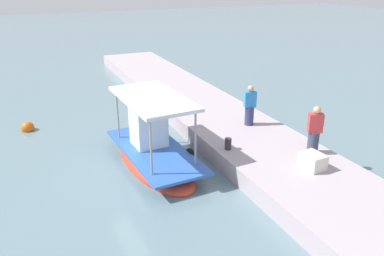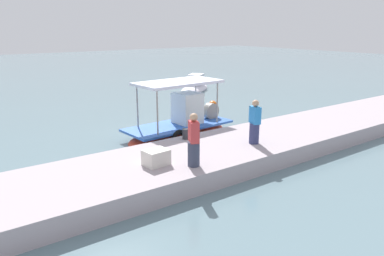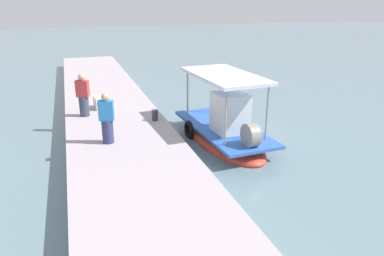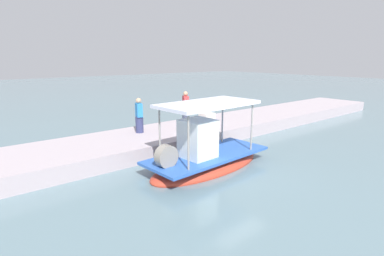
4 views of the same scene
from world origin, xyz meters
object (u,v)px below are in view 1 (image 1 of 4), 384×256
(fisherman_near_bollard, at_px, (250,107))
(fisherman_by_crate, at_px, (314,132))
(main_fishing_boat, at_px, (154,151))
(marker_buoy, at_px, (28,128))
(mooring_bollard, at_px, (228,144))
(cargo_crate, at_px, (313,161))

(fisherman_near_bollard, bearing_deg, fisherman_by_crate, -170.00)
(main_fishing_boat, bearing_deg, marker_buoy, 38.02)
(mooring_bollard, bearing_deg, marker_buoy, 44.29)
(fisherman_near_bollard, distance_m, fisherman_by_crate, 3.30)
(fisherman_near_bollard, distance_m, mooring_bollard, 2.71)
(fisherman_near_bollard, xyz_separation_m, mooring_bollard, (-1.78, 1.97, -0.55))
(fisherman_by_crate, height_order, cargo_crate, fisherman_by_crate)
(fisherman_near_bollard, height_order, marker_buoy, fisherman_near_bollard)
(main_fishing_boat, height_order, cargo_crate, main_fishing_boat)
(fisherman_by_crate, relative_size, mooring_bollard, 4.12)
(main_fishing_boat, relative_size, mooring_bollard, 12.94)
(mooring_bollard, relative_size, cargo_crate, 0.55)
(fisherman_near_bollard, height_order, mooring_bollard, fisherman_near_bollard)
(marker_buoy, bearing_deg, main_fishing_boat, -141.98)
(mooring_bollard, distance_m, cargo_crate, 2.97)
(fisherman_by_crate, height_order, marker_buoy, fisherman_by_crate)
(fisherman_near_bollard, bearing_deg, mooring_bollard, 132.12)
(cargo_crate, bearing_deg, marker_buoy, 42.44)
(main_fishing_boat, xyz_separation_m, fisherman_by_crate, (-2.82, -4.88, 0.98))
(fisherman_by_crate, bearing_deg, cargo_crate, 140.18)
(main_fishing_boat, height_order, fisherman_near_bollard, main_fishing_boat)
(fisherman_by_crate, relative_size, cargo_crate, 2.27)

